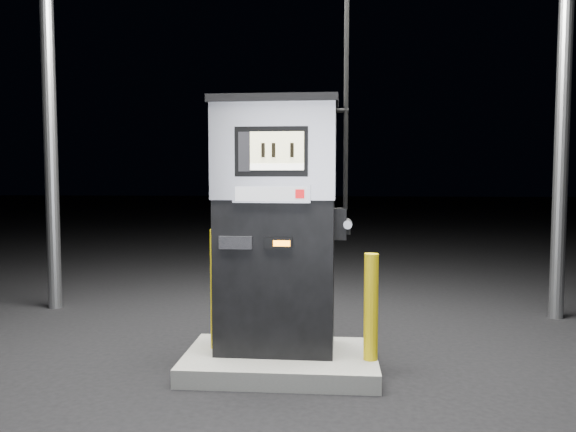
{
  "coord_description": "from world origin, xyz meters",
  "views": [
    {
      "loc": [
        0.44,
        -4.6,
        1.64
      ],
      "look_at": [
        0.06,
        0.0,
        1.3
      ],
      "focal_mm": 35.0,
      "sensor_mm": 36.0,
      "label": 1
    }
  ],
  "objects": [
    {
      "name": "ground",
      "position": [
        0.0,
        0.0,
        0.0
      ],
      "size": [
        80.0,
        80.0,
        0.0
      ],
      "primitive_type": "plane",
      "color": "black",
      "rests_on": "ground"
    },
    {
      "name": "pump_island",
      "position": [
        0.0,
        0.0,
        0.07
      ],
      "size": [
        1.6,
        1.0,
        0.15
      ],
      "primitive_type": "cube",
      "color": "#5E5E5A",
      "rests_on": "ground"
    },
    {
      "name": "fuel_dispenser",
      "position": [
        -0.05,
        0.1,
        1.24
      ],
      "size": [
        1.17,
        0.65,
        4.41
      ],
      "rotation": [
        0.0,
        0.0,
        -0.01
      ],
      "color": "black",
      "rests_on": "pump_island"
    },
    {
      "name": "bollard_left",
      "position": [
        -0.55,
        0.09,
        0.66
      ],
      "size": [
        0.14,
        0.14,
        1.03
      ],
      "primitive_type": "cylinder",
      "rotation": [
        0.0,
        0.0,
        0.06
      ],
      "color": "gold",
      "rests_on": "pump_island"
    },
    {
      "name": "bollard_right",
      "position": [
        0.74,
        -0.11,
        0.58
      ],
      "size": [
        0.13,
        0.13,
        0.86
      ],
      "primitive_type": "cylinder",
      "rotation": [
        0.0,
        0.0,
        -0.16
      ],
      "color": "gold",
      "rests_on": "pump_island"
    }
  ]
}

